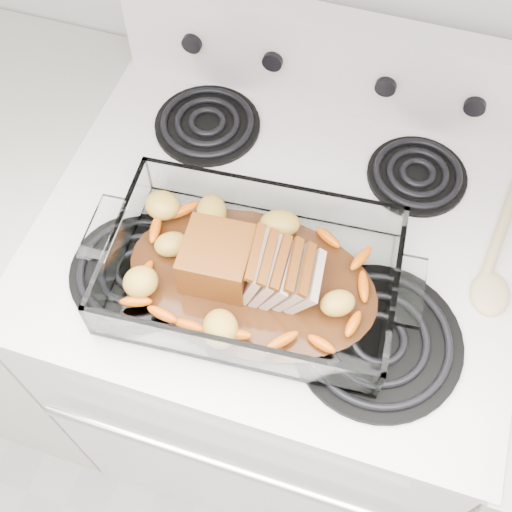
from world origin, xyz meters
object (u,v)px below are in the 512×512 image
(baking_dish, at_px, (252,276))
(pork_roast, at_px, (239,264))
(electric_range, at_px, (276,336))
(counter_left, at_px, (14,262))

(baking_dish, xyz_separation_m, pork_roast, (-0.02, -0.00, 0.03))
(electric_range, distance_m, baking_dish, 0.50)
(electric_range, xyz_separation_m, counter_left, (-0.67, -0.00, -0.02))
(electric_range, xyz_separation_m, pork_roast, (-0.03, -0.13, 0.51))
(electric_range, relative_size, counter_left, 1.20)
(counter_left, xyz_separation_m, pork_roast, (0.63, -0.13, 0.52))
(electric_range, bearing_deg, baking_dish, -95.96)
(counter_left, bearing_deg, electric_range, 0.10)
(pork_roast, bearing_deg, baking_dish, -23.65)
(counter_left, bearing_deg, pork_roast, -11.32)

